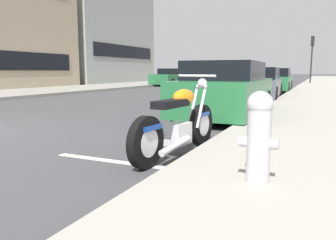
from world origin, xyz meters
TOP-DOWN VIEW (x-y plane):
  - sidewalk_far_curb at (12.00, 7.44)m, footprint 120.00×5.00m
  - parking_stall_stripe at (0.00, -4.34)m, footprint 0.12×2.20m
  - parked_motorcycle at (0.70, -4.75)m, footprint 2.20×0.62m
  - parked_car_second_in_row at (4.89, -4.35)m, footprint 4.58×1.91m
  - parked_car_far_down_curb at (10.65, -4.13)m, footprint 4.58×1.99m
  - parked_car_near_corner at (16.15, -4.13)m, footprint 4.06×1.92m
  - crossing_truck at (30.32, 2.60)m, footprint 2.41×4.94m
  - car_opposite_curb at (21.01, 4.34)m, footprint 4.58×2.07m
  - fire_hydrant at (-0.44, -6.04)m, footprint 0.24×0.36m
  - traffic_signal_near_corner at (29.03, -5.69)m, footprint 0.36×0.28m
  - townhouse_mid_block at (22.76, 13.98)m, footprint 11.31×8.55m

SIDE VIEW (x-z plane):
  - parking_stall_stripe at x=0.00m, z-range 0.00..0.01m
  - sidewalk_far_curb at x=12.00m, z-range 0.00..0.14m
  - parked_motorcycle at x=0.70m, z-range -0.13..0.99m
  - fire_hydrant at x=-0.44m, z-range 0.17..1.02m
  - parked_car_near_corner at x=16.15m, z-range -0.03..1.30m
  - parked_car_far_down_curb at x=10.65m, z-range -0.02..1.30m
  - car_opposite_curb at x=21.01m, z-range -0.04..1.33m
  - parked_car_second_in_row at x=4.89m, z-range -0.02..1.39m
  - crossing_truck at x=30.32m, z-range 0.04..1.99m
  - traffic_signal_near_corner at x=29.03m, z-range 1.04..5.12m
  - townhouse_mid_block at x=22.76m, z-range 0.00..13.18m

